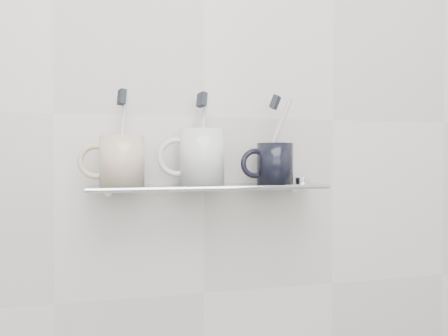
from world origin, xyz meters
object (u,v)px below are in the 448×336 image
object	(u,v)px
shelf_glass	(210,187)
mug_center	(202,157)
mug_left	(122,161)
mug_right	(275,163)

from	to	relation	value
shelf_glass	mug_center	world-z (taller)	mug_center
mug_left	mug_center	bearing A→B (deg)	1.12
mug_left	shelf_glass	bearing A→B (deg)	-0.46
mug_center	mug_right	size ratio (longest dim) A/B	1.31
mug_left	mug_right	bearing A→B (deg)	1.12
mug_left	mug_center	size ratio (longest dim) A/B	0.86
mug_left	mug_center	world-z (taller)	mug_center
shelf_glass	mug_right	size ratio (longest dim) A/B	5.54
mug_left	mug_center	xyz separation A→B (m)	(0.17, 0.00, 0.01)
mug_center	mug_right	xyz separation A→B (m)	(0.17, 0.00, -0.01)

